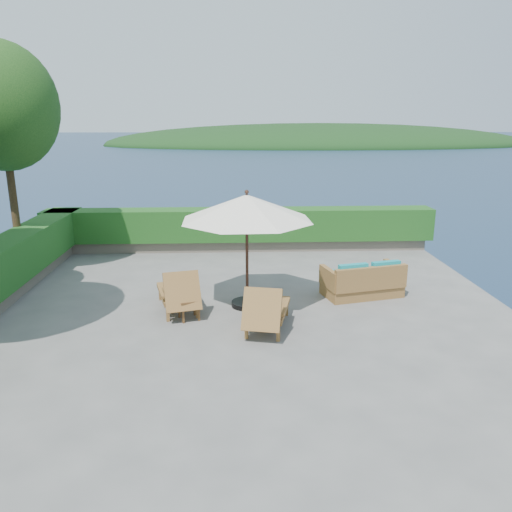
{
  "coord_description": "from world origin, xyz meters",
  "views": [
    {
      "loc": [
        -0.2,
        -10.14,
        4.09
      ],
      "look_at": [
        0.3,
        0.8,
        1.1
      ],
      "focal_mm": 35.0,
      "sensor_mm": 36.0,
      "label": 1
    }
  ],
  "objects_px": {
    "patio_umbrella": "(247,209)",
    "wicker_loveseat": "(363,282)",
    "side_table": "(189,303)",
    "lounge_left": "(179,293)",
    "lounge_right": "(266,310)"
  },
  "relations": [
    {
      "from": "lounge_right",
      "to": "side_table",
      "type": "xyz_separation_m",
      "value": [
        -1.6,
        0.62,
        -0.06
      ]
    },
    {
      "from": "wicker_loveseat",
      "to": "lounge_left",
      "type": "bearing_deg",
      "value": 176.77
    },
    {
      "from": "lounge_left",
      "to": "wicker_loveseat",
      "type": "distance_m",
      "value": 4.37
    },
    {
      "from": "patio_umbrella",
      "to": "wicker_loveseat",
      "type": "relative_size",
      "value": 1.9
    },
    {
      "from": "patio_umbrella",
      "to": "wicker_loveseat",
      "type": "xyz_separation_m",
      "value": [
        2.79,
        0.54,
        -1.89
      ]
    },
    {
      "from": "lounge_right",
      "to": "wicker_loveseat",
      "type": "distance_m",
      "value": 3.08
    },
    {
      "from": "side_table",
      "to": "wicker_loveseat",
      "type": "distance_m",
      "value": 4.24
    },
    {
      "from": "lounge_left",
      "to": "side_table",
      "type": "relative_size",
      "value": 3.53
    },
    {
      "from": "patio_umbrella",
      "to": "side_table",
      "type": "relative_size",
      "value": 6.97
    },
    {
      "from": "lounge_left",
      "to": "wicker_loveseat",
      "type": "xyz_separation_m",
      "value": [
        4.3,
        0.79,
        -0.09
      ]
    },
    {
      "from": "side_table",
      "to": "wicker_loveseat",
      "type": "xyz_separation_m",
      "value": [
        4.05,
        1.26,
        -0.02
      ]
    },
    {
      "from": "side_table",
      "to": "wicker_loveseat",
      "type": "relative_size",
      "value": 0.27
    },
    {
      "from": "lounge_left",
      "to": "wicker_loveseat",
      "type": "bearing_deg",
      "value": -4.08
    },
    {
      "from": "patio_umbrella",
      "to": "lounge_right",
      "type": "xyz_separation_m",
      "value": [
        0.35,
        -1.34,
        -1.81
      ]
    },
    {
      "from": "patio_umbrella",
      "to": "wicker_loveseat",
      "type": "bearing_deg",
      "value": 10.88
    }
  ]
}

